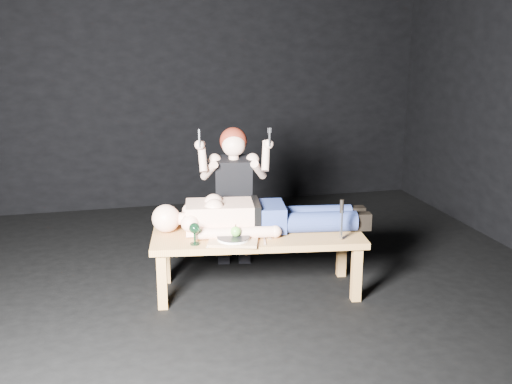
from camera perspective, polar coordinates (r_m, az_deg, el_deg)
ground at (r=4.52m, az=-0.89°, el=-9.55°), size 5.00×5.00×0.00m
back_wall at (r=6.59m, az=-5.84°, el=11.63°), size 5.00×0.00×5.00m
table at (r=4.48m, az=0.15°, el=-6.66°), size 1.59×0.78×0.45m
lying_man at (r=4.45m, az=0.64°, el=-1.95°), size 1.57×0.67×0.26m
kneeling_woman at (r=4.89m, az=-2.13°, el=-0.24°), size 0.74×0.80×1.19m
serving_tray at (r=4.23m, az=-2.14°, el=-4.62°), size 0.39×0.33×0.02m
plate at (r=4.22m, az=-2.15°, el=-4.38°), size 0.28×0.28×0.02m
apple at (r=4.22m, az=-1.92°, el=-3.74°), size 0.07×0.07×0.07m
goblet at (r=4.18m, az=-5.81°, el=-3.93°), size 0.09×0.09×0.16m
fork_flat at (r=4.21m, az=-4.41°, el=-4.86°), size 0.07×0.16×0.01m
knife_flat at (r=4.24m, az=0.81°, el=-4.65°), size 0.05×0.16×0.01m
spoon_flat at (r=4.33m, az=0.65°, el=-4.23°), size 0.12×0.13×0.01m
carving_knife at (r=4.27m, az=8.06°, el=-2.62°), size 0.04×0.05×0.29m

